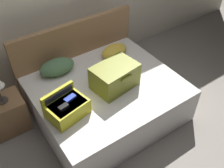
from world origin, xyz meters
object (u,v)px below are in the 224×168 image
(hard_case_large, at_px, (115,76))
(hard_case_medium, at_px, (67,108))
(bed, at_px, (107,99))
(pillow_center_head, at_px, (57,67))
(pillow_near_headboard, at_px, (114,51))
(nightstand, at_px, (8,114))

(hard_case_large, bearing_deg, hard_case_medium, 179.65)
(bed, distance_m, pillow_center_head, 0.79)
(bed, relative_size, hard_case_large, 3.08)
(hard_case_large, xyz_separation_m, pillow_near_headboard, (0.37, 0.54, -0.08))
(hard_case_large, relative_size, hard_case_medium, 1.22)
(pillow_near_headboard, bearing_deg, hard_case_large, -124.35)
(bed, bearing_deg, pillow_center_head, 125.45)
(hard_case_large, height_order, hard_case_medium, hard_case_large)
(pillow_near_headboard, distance_m, nightstand, 1.67)
(hard_case_medium, distance_m, pillow_center_head, 0.78)
(nightstand, bearing_deg, hard_case_medium, -51.61)
(hard_case_large, relative_size, pillow_center_head, 1.23)
(hard_case_large, bearing_deg, nightstand, 146.82)
(bed, bearing_deg, hard_case_large, -44.47)
(hard_case_large, bearing_deg, pillow_center_head, 118.71)
(hard_case_medium, xyz_separation_m, pillow_near_headboard, (1.08, 0.63, -0.03))
(hard_case_large, distance_m, pillow_center_head, 0.81)
(hard_case_medium, bearing_deg, hard_case_large, -3.91)
(bed, xyz_separation_m, nightstand, (-1.19, 0.52, -0.02))
(bed, bearing_deg, nightstand, 156.29)
(bed, distance_m, nightstand, 1.30)
(hard_case_medium, bearing_deg, bed, 3.00)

